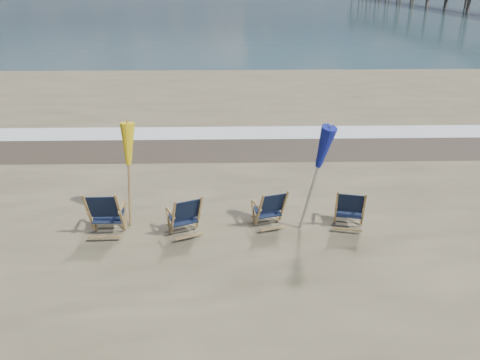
{
  "coord_description": "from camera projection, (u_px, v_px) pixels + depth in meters",
  "views": [
    {
      "loc": [
        -0.21,
        -6.83,
        4.81
      ],
      "look_at": [
        0.0,
        2.2,
        0.9
      ],
      "focal_mm": 35.0,
      "sensor_mm": 36.0,
      "label": 1
    }
  ],
  "objects": [
    {
      "name": "umbrella_yellow",
      "position": [
        126.0,
        150.0,
        9.34
      ],
      "size": [
        0.3,
        0.3,
        2.17
      ],
      "color": "#9E7C46",
      "rests_on": "ground"
    },
    {
      "name": "wet_sand_strip",
      "position": [
        236.0,
        147.0,
        14.42
      ],
      "size": [
        200.0,
        2.6,
        0.0
      ],
      "primitive_type": "cube",
      "color": "#42362A",
      "rests_on": "ground"
    },
    {
      "name": "surf_foam",
      "position": [
        236.0,
        133.0,
        15.79
      ],
      "size": [
        200.0,
        1.4,
        0.01
      ],
      "primitive_type": "cube",
      "color": "silver",
      "rests_on": "ground"
    },
    {
      "name": "beach_chair_2",
      "position": [
        284.0,
        208.0,
        9.61
      ],
      "size": [
        0.77,
        0.82,
        0.94
      ],
      "primitive_type": null,
      "rotation": [
        0.0,
        0.0,
        3.44
      ],
      "color": "black",
      "rests_on": "ground"
    },
    {
      "name": "beach_chair_0",
      "position": [
        120.0,
        214.0,
        9.18
      ],
      "size": [
        0.71,
        0.79,
        1.09
      ],
      "primitive_type": null,
      "rotation": [
        0.0,
        0.0,
        3.16
      ],
      "color": "black",
      "rests_on": "ground"
    },
    {
      "name": "beach_chair_1",
      "position": [
        199.0,
        214.0,
        9.32
      ],
      "size": [
        0.84,
        0.88,
        0.96
      ],
      "primitive_type": null,
      "rotation": [
        0.0,
        0.0,
        3.54
      ],
      "color": "black",
      "rests_on": "ground"
    },
    {
      "name": "beach_chair_3",
      "position": [
        363.0,
        211.0,
        9.43
      ],
      "size": [
        0.76,
        0.82,
        0.97
      ],
      "primitive_type": null,
      "rotation": [
        0.0,
        0.0,
        2.91
      ],
      "color": "black",
      "rests_on": "ground"
    },
    {
      "name": "umbrella_blue",
      "position": [
        315.0,
        148.0,
        8.87
      ],
      "size": [
        0.3,
        0.3,
        2.38
      ],
      "color": "#A5A5AD",
      "rests_on": "ground"
    }
  ]
}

